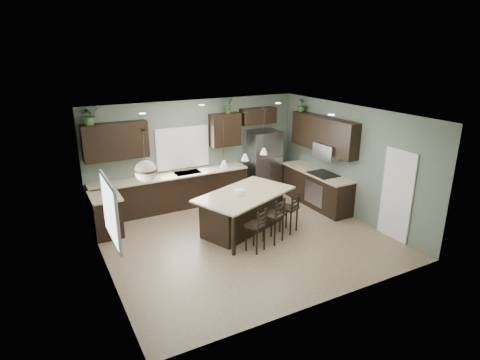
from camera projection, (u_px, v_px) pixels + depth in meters
name	position (u px, v px, depth m)	size (l,w,h in m)	color
ground	(244.00, 238.00, 9.11)	(6.00, 6.00, 0.00)	#9E8466
pantry_door	(397.00, 195.00, 8.81)	(0.04, 0.82, 2.04)	white
window_back	(183.00, 148.00, 10.72)	(1.35, 0.02, 1.00)	white
window_left	(110.00, 211.00, 6.61)	(0.02, 1.10, 1.00)	white
left_return_cabs	(106.00, 215.00, 9.18)	(0.60, 0.90, 0.90)	black
left_return_countertop	(104.00, 196.00, 9.04)	(0.66, 0.96, 0.04)	#B9B28C
back_lower_cabs	(172.00, 192.00, 10.63)	(4.20, 0.60, 0.90)	black
back_countertop	(171.00, 176.00, 10.47)	(4.20, 0.66, 0.04)	#B9B28C
sink_inset	(188.00, 173.00, 10.66)	(0.70, 0.45, 0.01)	gray
faucet	(188.00, 168.00, 10.59)	(0.02, 0.02, 0.28)	silver
back_upper_left	(116.00, 141.00, 9.69)	(1.55, 0.34, 0.90)	black
back_upper_right	(225.00, 130.00, 11.00)	(0.85, 0.34, 0.90)	black
fridge_header	(258.00, 116.00, 11.37)	(1.05, 0.34, 0.45)	black
right_lower_cabs	(316.00, 189.00, 10.90)	(0.60, 2.35, 0.90)	black
right_countertop	(316.00, 172.00, 10.74)	(0.66, 2.35, 0.04)	#B9B28C
cooktop	(323.00, 174.00, 10.50)	(0.58, 0.75, 0.02)	black
wall_oven_front	(313.00, 194.00, 10.53)	(0.01, 0.72, 0.60)	gray
right_upper_cabs	(323.00, 134.00, 10.48)	(0.34, 2.35, 0.90)	black
microwave	(328.00, 151.00, 10.36)	(0.40, 0.75, 0.40)	gray
refrigerator	(263.00, 162.00, 11.64)	(0.90, 0.74, 1.85)	#919199
kitchen_island	(245.00, 212.00, 9.35)	(2.29, 1.30, 0.92)	black
serving_dish	(239.00, 193.00, 9.04)	(0.24, 0.24, 0.14)	white
bar_stool_left	(255.00, 230.00, 8.39)	(0.36, 0.36, 0.97)	black
bar_stool_center	(273.00, 220.00, 8.78)	(0.38, 0.38, 1.04)	black
bar_stool_right	(289.00, 212.00, 9.25)	(0.36, 0.36, 0.97)	black
pendant_left	(224.00, 142.00, 8.27)	(0.17, 0.17, 1.10)	white
pendant_center	(245.00, 137.00, 8.78)	(0.17, 0.17, 1.10)	silver
pendant_right	(264.00, 132.00, 9.29)	(0.17, 0.17, 1.10)	silver
chandelier	(144.00, 156.00, 6.95)	(0.43, 0.43, 0.94)	beige
plant_back_left	(89.00, 115.00, 9.21)	(0.42, 0.36, 0.46)	#2E5525
plant_back_right	(229.00, 105.00, 10.81)	(0.24, 0.19, 0.43)	#365A27
plant_right_wall	(302.00, 105.00, 11.07)	(0.20, 0.20, 0.36)	#315A27
room_shell	(245.00, 166.00, 8.57)	(6.00, 6.00, 6.00)	#5C6A5C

